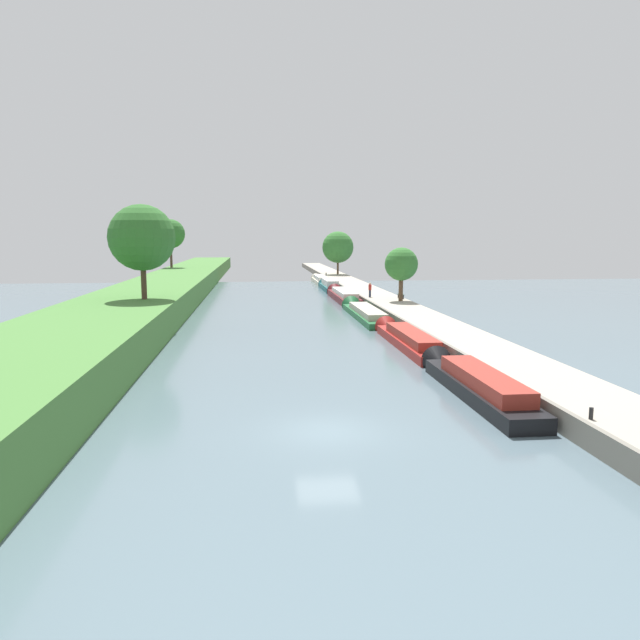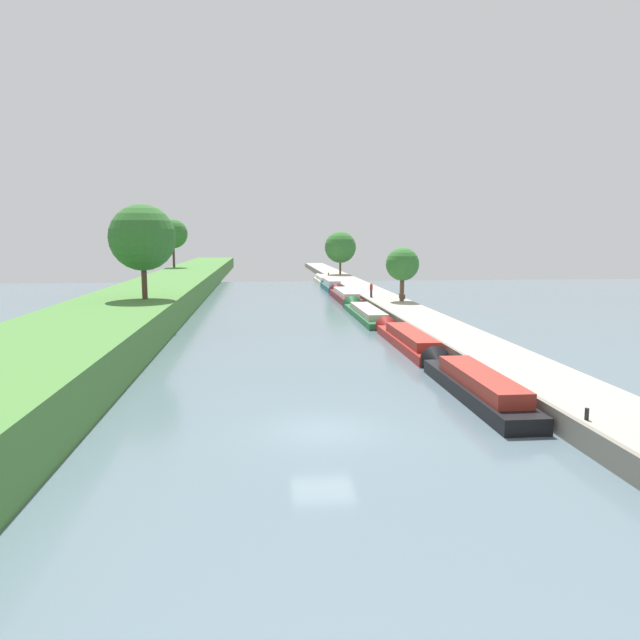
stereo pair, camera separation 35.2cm
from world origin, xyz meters
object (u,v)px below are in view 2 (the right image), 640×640
(person_walking, at_px, (371,290))
(mooring_bollard_near, at_px, (587,414))
(narrowboat_maroon, at_px, (344,295))
(narrowboat_green, at_px, (364,312))
(narrowboat_cream, at_px, (322,280))
(narrowboat_black, at_px, (471,383))
(mooring_bollard_far, at_px, (328,274))
(narrowboat_red, at_px, (406,338))
(narrowboat_teal, at_px, (331,285))
(park_bench, at_px, (402,295))

(person_walking, distance_m, mooring_bollard_near, 45.05)
(narrowboat_maroon, xyz_separation_m, mooring_bollard_near, (1.81, -51.32, 0.61))
(narrowboat_green, distance_m, narrowboat_cream, 42.57)
(narrowboat_black, distance_m, narrowboat_green, 28.45)
(narrowboat_black, xyz_separation_m, mooring_bollard_far, (1.75, 76.57, 0.61))
(narrowboat_black, relative_size, mooring_bollard_far, 27.77)
(person_walking, xyz_separation_m, mooring_bollard_near, (-0.37, -45.05, -0.65))
(narrowboat_red, height_order, mooring_bollard_near, mooring_bollard_near)
(narrowboat_black, distance_m, narrowboat_maroon, 43.99)
(narrowboat_maroon, bearing_deg, person_walking, -70.79)
(narrowboat_black, xyz_separation_m, narrowboat_green, (-0.29, 28.45, -0.12))
(person_walking, bearing_deg, narrowboat_black, -93.22)
(narrowboat_maroon, distance_m, mooring_bollard_near, 51.36)
(narrowboat_green, height_order, narrowboat_teal, narrowboat_teal)
(narrowboat_green, bearing_deg, mooring_bollard_near, -86.73)
(mooring_bollard_near, distance_m, mooring_bollard_far, 83.90)
(person_walking, distance_m, park_bench, 3.58)
(narrowboat_green, distance_m, mooring_bollard_far, 48.16)
(narrowboat_red, bearing_deg, mooring_bollard_far, 88.43)
(narrowboat_green, bearing_deg, narrowboat_cream, 89.63)
(narrowboat_maroon, relative_size, mooring_bollard_far, 34.49)
(narrowboat_teal, distance_m, person_walking, 20.42)
(mooring_bollard_near, bearing_deg, park_bench, 85.32)
(narrowboat_teal, distance_m, narrowboat_cream, 13.03)
(narrowboat_red, bearing_deg, park_bench, 77.03)
(narrowboat_red, height_order, narrowboat_cream, narrowboat_cream)
(narrowboat_cream, xyz_separation_m, mooring_bollard_near, (1.77, -78.35, 0.64))
(narrowboat_green, height_order, mooring_bollard_far, mooring_bollard_far)
(narrowboat_cream, height_order, person_walking, person_walking)
(narrowboat_black, height_order, mooring_bollard_far, mooring_bollard_far)
(person_walking, relative_size, mooring_bollard_far, 3.69)
(mooring_bollard_near, bearing_deg, narrowboat_black, 103.42)
(narrowboat_cream, bearing_deg, narrowboat_teal, -90.14)
(narrowboat_cream, bearing_deg, mooring_bollard_near, -88.71)
(person_walking, height_order, mooring_bollard_near, person_walking)
(narrowboat_black, xyz_separation_m, person_walking, (2.12, 37.71, 1.26))
(narrowboat_green, height_order, narrowboat_maroon, narrowboat_maroon)
(narrowboat_teal, bearing_deg, mooring_bollard_far, 84.48)
(person_walking, relative_size, mooring_bollard_near, 3.69)
(narrowboat_black, relative_size, person_walking, 7.53)
(narrowboat_cream, height_order, park_bench, park_bench)
(narrowboat_green, distance_m, narrowboat_maroon, 15.54)
(narrowboat_cream, distance_m, mooring_bollard_far, 5.86)
(narrowboat_maroon, height_order, narrowboat_teal, narrowboat_teal)
(narrowboat_teal, relative_size, narrowboat_cream, 0.88)
(person_walking, xyz_separation_m, park_bench, (3.19, -1.54, -0.53))
(narrowboat_black, height_order, narrowboat_maroon, narrowboat_maroon)
(mooring_bollard_far, bearing_deg, narrowboat_cream, -107.66)
(narrowboat_green, distance_m, mooring_bollard_near, 35.85)
(narrowboat_maroon, height_order, person_walking, person_walking)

